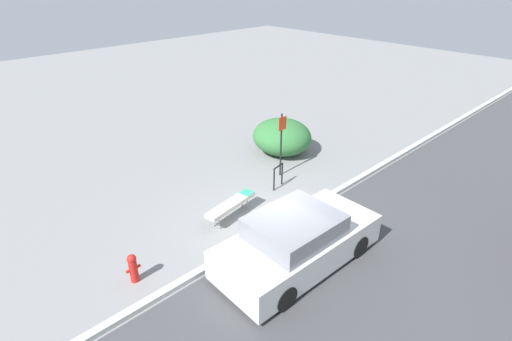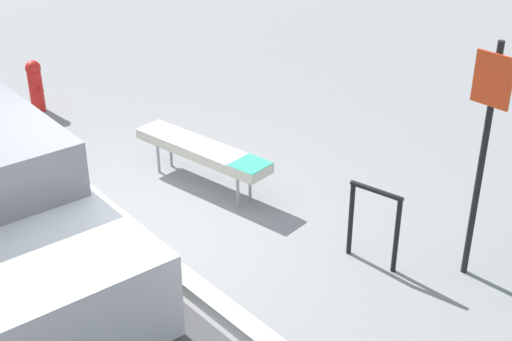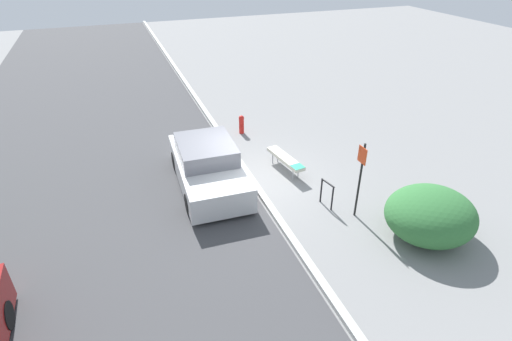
{
  "view_description": "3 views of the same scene",
  "coord_description": "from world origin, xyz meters",
  "views": [
    {
      "loc": [
        -6.68,
        -6.36,
        6.73
      ],
      "look_at": [
        0.95,
        1.64,
        0.99
      ],
      "focal_mm": 28.0,
      "sensor_mm": 36.0,
      "label": 1
    },
    {
      "loc": [
        5.6,
        -3.04,
        4.06
      ],
      "look_at": [
        0.64,
        1.26,
        0.62
      ],
      "focal_mm": 50.0,
      "sensor_mm": 36.0,
      "label": 2
    },
    {
      "loc": [
        10.38,
        -3.7,
        6.96
      ],
      "look_at": [
        0.45,
        -0.05,
        0.73
      ],
      "focal_mm": 28.0,
      "sensor_mm": 36.0,
      "label": 3
    }
  ],
  "objects": [
    {
      "name": "ground_plane",
      "position": [
        0.0,
        0.0,
        0.0
      ],
      "size": [
        60.0,
        60.0,
        0.0
      ],
      "primitive_type": "plane",
      "color": "gray"
    },
    {
      "name": "road_strip",
      "position": [
        0.0,
        -5.15,
        0.0
      ],
      "size": [
        60.0,
        10.0,
        0.01
      ],
      "color": "#424244",
      "rests_on": "ground_plane"
    },
    {
      "name": "curb",
      "position": [
        0.0,
        0.0,
        0.07
      ],
      "size": [
        60.0,
        0.2,
        0.13
      ],
      "color": "#B7B7B2",
      "rests_on": "ground_plane"
    },
    {
      "name": "bench",
      "position": [
        -0.37,
        1.32,
        0.46
      ],
      "size": [
        1.88,
        0.66,
        0.53
      ],
      "rotation": [
        0.0,
        0.0,
        0.15
      ],
      "color": "#99999E",
      "rests_on": "ground_plane"
    },
    {
      "name": "bike_rack",
      "position": [
        1.95,
        1.62,
        0.5
      ],
      "size": [
        0.55,
        0.16,
        0.83
      ],
      "rotation": [
        0.0,
        0.0,
        0.2
      ],
      "color": "black",
      "rests_on": "ground_plane"
    },
    {
      "name": "sign_post",
      "position": [
        2.65,
        2.16,
        1.38
      ],
      "size": [
        0.36,
        0.08,
        2.3
      ],
      "color": "black",
      "rests_on": "ground_plane"
    },
    {
      "name": "fire_hydrant",
      "position": [
        -3.77,
        0.88,
        0.41
      ],
      "size": [
        0.36,
        0.22,
        0.77
      ],
      "color": "red",
      "rests_on": "ground_plane"
    },
    {
      "name": "shrub_hedge",
      "position": [
        4.09,
        3.46,
        0.68
      ],
      "size": [
        2.22,
        2.38,
        1.37
      ],
      "color": "#337038",
      "rests_on": "ground_plane"
    },
    {
      "name": "parked_car_near",
      "position": [
        -0.48,
        -1.34,
        0.65
      ],
      "size": [
        4.39,
        2.04,
        1.43
      ],
      "rotation": [
        0.0,
        0.0,
        -0.04
      ],
      "color": "black",
      "rests_on": "ground_plane"
    }
  ]
}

